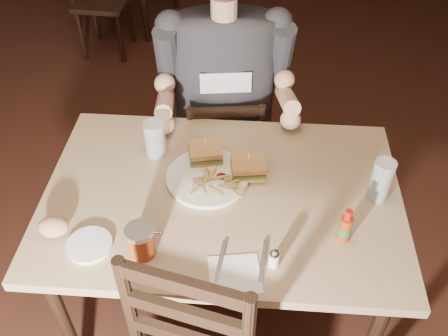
# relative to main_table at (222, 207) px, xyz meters

# --- Properties ---
(main_table) EXTENTS (1.33, 0.93, 0.77)m
(main_table) POSITION_rel_main_table_xyz_m (0.00, 0.00, 0.00)
(main_table) COLOR tan
(main_table) RESTS_ON ground
(chair_far) EXTENTS (0.45, 0.48, 0.82)m
(chair_far) POSITION_rel_main_table_xyz_m (-0.07, 0.62, -0.28)
(chair_far) COLOR black
(chair_far) RESTS_ON ground
(bg_chair_near) EXTENTS (0.39, 0.42, 0.82)m
(bg_chair_near) POSITION_rel_main_table_xyz_m (-1.19, 2.20, -0.28)
(bg_chair_near) COLOR black
(bg_chair_near) RESTS_ON ground
(diner) EXTENTS (0.67, 0.57, 1.03)m
(diner) POSITION_rel_main_table_xyz_m (-0.06, 0.57, 0.24)
(diner) COLOR #2F2F34
(diner) RESTS_ON chair_far
(dinner_plate) EXTENTS (0.31, 0.31, 0.02)m
(dinner_plate) POSITION_rel_main_table_xyz_m (-0.06, 0.06, 0.08)
(dinner_plate) COLOR white
(dinner_plate) RESTS_ON main_table
(sandwich_left) EXTENTS (0.14, 0.13, 0.10)m
(sandwich_left) POSITION_rel_main_table_xyz_m (-0.08, 0.16, 0.14)
(sandwich_left) COLOR tan
(sandwich_left) RESTS_ON dinner_plate
(sandwich_right) EXTENTS (0.14, 0.12, 0.10)m
(sandwich_right) POSITION_rel_main_table_xyz_m (0.08, 0.10, 0.14)
(sandwich_right) COLOR tan
(sandwich_right) RESTS_ON dinner_plate
(fries_pile) EXTENTS (0.26, 0.19, 0.04)m
(fries_pile) POSITION_rel_main_table_xyz_m (-0.00, 0.03, 0.11)
(fries_pile) COLOR #D3AC52
(fries_pile) RESTS_ON dinner_plate
(ketchup_dollop) EXTENTS (0.04, 0.04, 0.01)m
(ketchup_dollop) POSITION_rel_main_table_xyz_m (-0.01, 0.06, 0.10)
(ketchup_dollop) COLOR maroon
(ketchup_dollop) RESTS_ON dinner_plate
(glass_left) EXTENTS (0.08, 0.08, 0.15)m
(glass_left) POSITION_rel_main_table_xyz_m (-0.28, 0.18, 0.15)
(glass_left) COLOR silver
(glass_left) RESTS_ON main_table
(glass_right) EXTENTS (0.08, 0.08, 0.17)m
(glass_right) POSITION_rel_main_table_xyz_m (0.55, 0.05, 0.16)
(glass_right) COLOR silver
(glass_right) RESTS_ON main_table
(hot_sauce) EXTENTS (0.04, 0.04, 0.14)m
(hot_sauce) POSITION_rel_main_table_xyz_m (0.42, -0.15, 0.14)
(hot_sauce) COLOR #923110
(hot_sauce) RESTS_ON main_table
(salt_shaker) EXTENTS (0.04, 0.04, 0.06)m
(salt_shaker) POSITION_rel_main_table_xyz_m (0.20, -0.29, 0.11)
(salt_shaker) COLOR white
(salt_shaker) RESTS_ON main_table
(syrup_dispenser) EXTENTS (0.10, 0.10, 0.12)m
(syrup_dispenser) POSITION_rel_main_table_xyz_m (-0.22, -0.29, 0.13)
(syrup_dispenser) COLOR #923110
(syrup_dispenser) RESTS_ON main_table
(napkin) EXTENTS (0.19, 0.18, 0.00)m
(napkin) POSITION_rel_main_table_xyz_m (0.08, -0.34, 0.08)
(napkin) COLOR white
(napkin) RESTS_ON main_table
(knife) EXTENTS (0.02, 0.21, 0.01)m
(knife) POSITION_rel_main_table_xyz_m (0.03, -0.32, 0.08)
(knife) COLOR silver
(knife) RESTS_ON napkin
(fork) EXTENTS (0.02, 0.16, 0.01)m
(fork) POSITION_rel_main_table_xyz_m (0.17, -0.28, 0.08)
(fork) COLOR silver
(fork) RESTS_ON napkin
(side_plate) EXTENTS (0.15, 0.15, 0.01)m
(side_plate) POSITION_rel_main_table_xyz_m (-0.40, -0.29, 0.08)
(side_plate) COLOR white
(side_plate) RESTS_ON main_table
(bread_roll) EXTENTS (0.11, 0.09, 0.06)m
(bread_roll) POSITION_rel_main_table_xyz_m (-0.52, -0.26, 0.12)
(bread_roll) COLOR tan
(bread_roll) RESTS_ON side_plate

